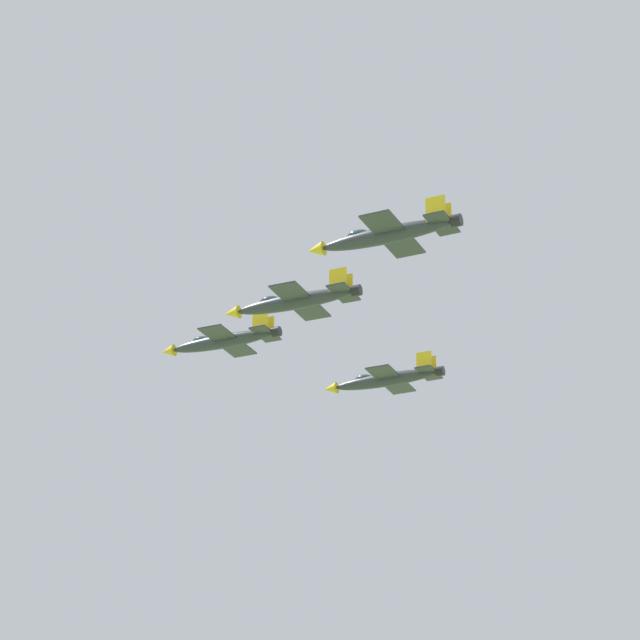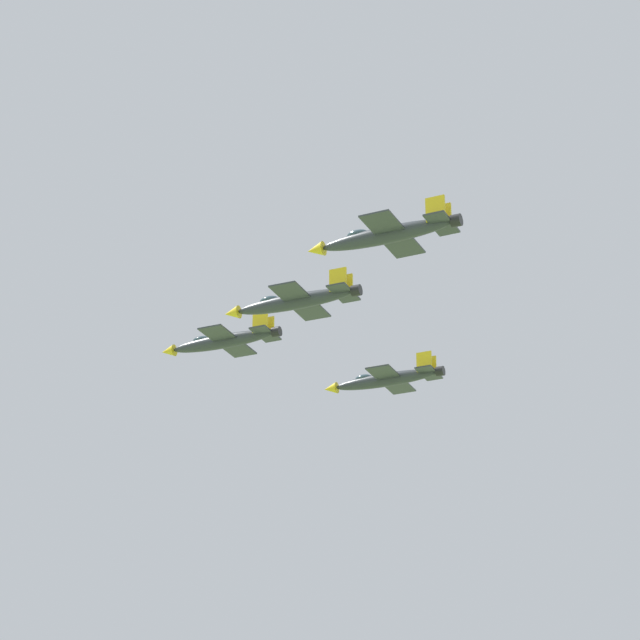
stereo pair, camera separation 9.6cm
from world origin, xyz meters
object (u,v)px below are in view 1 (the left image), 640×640
object	(u,v)px
jet_left_wingman	(294,301)
jet_right_wingman	(386,379)
jet_lead	(223,341)
jet_left_outer	(386,235)

from	to	relation	value
jet_left_wingman	jet_right_wingman	distance (m)	31.38
jet_lead	jet_right_wingman	size ratio (longest dim) A/B	1.01
jet_left_wingman	jet_left_outer	distance (m)	24.30
jet_left_outer	jet_lead	bearing A→B (deg)	-39.41
jet_left_outer	jet_left_wingman	bearing A→B (deg)	-39.41
jet_right_wingman	jet_left_outer	size ratio (longest dim) A/B	1.01
jet_right_wingman	jet_lead	bearing A→B (deg)	40.39
jet_lead	jet_left_wingman	distance (m)	24.53
jet_lead	jet_right_wingman	distance (m)	24.42
jet_lead	jet_left_outer	size ratio (longest dim) A/B	1.02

